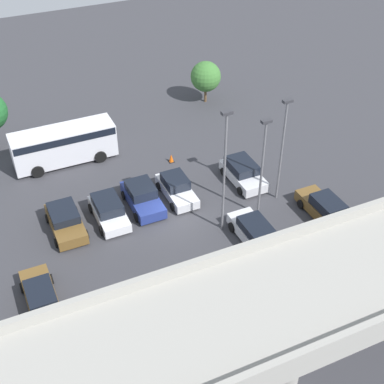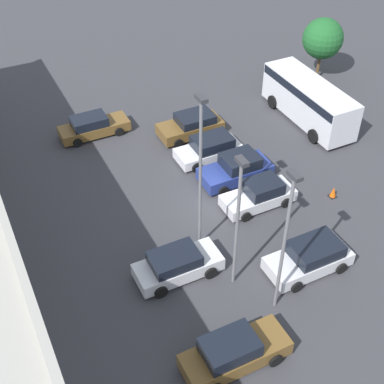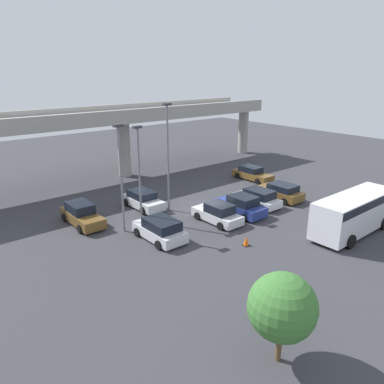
{
  "view_description": "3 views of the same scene",
  "coord_description": "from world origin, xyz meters",
  "px_view_note": "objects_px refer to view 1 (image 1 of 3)",
  "views": [
    {
      "loc": [
        10.7,
        26.8,
        24.53
      ],
      "look_at": [
        -1.52,
        0.02,
        1.98
      ],
      "focal_mm": 50.0,
      "sensor_mm": 36.0,
      "label": 1
    },
    {
      "loc": [
        -20.9,
        11.72,
        20.88
      ],
      "look_at": [
        -0.88,
        1.79,
        2.13
      ],
      "focal_mm": 50.0,
      "sensor_mm": 36.0,
      "label": 2
    },
    {
      "loc": [
        -20.8,
        -22.51,
        11.74
      ],
      "look_at": [
        0.22,
        2.73,
        0.92
      ],
      "focal_mm": 35.0,
      "sensor_mm": 36.0,
      "label": 3
    }
  ],
  "objects_px": {
    "parked_car_5": "(109,210)",
    "tree_front_left": "(206,77)",
    "parked_car_1": "(243,172)",
    "lamp_post_by_overpass": "(225,165)",
    "parked_car_4": "(142,197)",
    "parked_car_3": "(176,188)",
    "lamp_post_near_aisle": "(283,143)",
    "parked_car_0": "(325,209)",
    "shuttle_bus": "(64,143)",
    "traffic_cone": "(171,158)",
    "parked_car_2": "(255,232)",
    "lamp_post_mid_lot": "(263,161)",
    "parked_car_7": "(41,297)",
    "parked_car_6": "(65,221)"
  },
  "relations": [
    {
      "from": "parked_car_5",
      "to": "tree_front_left",
      "type": "bearing_deg",
      "value": 133.35
    },
    {
      "from": "parked_car_1",
      "to": "lamp_post_by_overpass",
      "type": "height_order",
      "value": "lamp_post_by_overpass"
    },
    {
      "from": "parked_car_4",
      "to": "parked_car_5",
      "type": "relative_size",
      "value": 1.04
    },
    {
      "from": "parked_car_3",
      "to": "lamp_post_near_aisle",
      "type": "distance_m",
      "value": 8.45
    },
    {
      "from": "parked_car_0",
      "to": "shuttle_bus",
      "type": "height_order",
      "value": "shuttle_bus"
    },
    {
      "from": "shuttle_bus",
      "to": "lamp_post_near_aisle",
      "type": "distance_m",
      "value": 17.45
    },
    {
      "from": "shuttle_bus",
      "to": "tree_front_left",
      "type": "bearing_deg",
      "value": 17.33
    },
    {
      "from": "lamp_post_near_aisle",
      "to": "traffic_cone",
      "type": "distance_m",
      "value": 10.25
    },
    {
      "from": "lamp_post_near_aisle",
      "to": "parked_car_0",
      "type": "bearing_deg",
      "value": 118.66
    },
    {
      "from": "tree_front_left",
      "to": "traffic_cone",
      "type": "height_order",
      "value": "tree_front_left"
    },
    {
      "from": "parked_car_0",
      "to": "parked_car_2",
      "type": "bearing_deg",
      "value": 90.17
    },
    {
      "from": "shuttle_bus",
      "to": "lamp_post_mid_lot",
      "type": "relative_size",
      "value": 1.06
    },
    {
      "from": "parked_car_2",
      "to": "traffic_cone",
      "type": "height_order",
      "value": "parked_car_2"
    },
    {
      "from": "parked_car_1",
      "to": "traffic_cone",
      "type": "xyz_separation_m",
      "value": [
        4.02,
        -4.68,
        -0.44
      ]
    },
    {
      "from": "parked_car_1",
      "to": "tree_front_left",
      "type": "height_order",
      "value": "tree_front_left"
    },
    {
      "from": "parked_car_3",
      "to": "parked_car_4",
      "type": "distance_m",
      "value": 2.68
    },
    {
      "from": "parked_car_1",
      "to": "lamp_post_near_aisle",
      "type": "distance_m",
      "value": 5.09
    },
    {
      "from": "lamp_post_by_overpass",
      "to": "tree_front_left",
      "type": "distance_m",
      "value": 18.79
    },
    {
      "from": "parked_car_0",
      "to": "parked_car_2",
      "type": "relative_size",
      "value": 1.09
    },
    {
      "from": "parked_car_1",
      "to": "parked_car_7",
      "type": "bearing_deg",
      "value": -70.08
    },
    {
      "from": "parked_car_2",
      "to": "parked_car_6",
      "type": "relative_size",
      "value": 1.0
    },
    {
      "from": "parked_car_7",
      "to": "lamp_post_near_aisle",
      "type": "xyz_separation_m",
      "value": [
        -18.04,
        -3.17,
        4.05
      ]
    },
    {
      "from": "lamp_post_by_overpass",
      "to": "parked_car_7",
      "type": "bearing_deg",
      "value": 7.81
    },
    {
      "from": "parked_car_1",
      "to": "parked_car_6",
      "type": "bearing_deg",
      "value": -90.2
    },
    {
      "from": "parked_car_6",
      "to": "parked_car_7",
      "type": "xyz_separation_m",
      "value": [
        2.95,
        6.13,
        -0.04
      ]
    },
    {
      "from": "parked_car_6",
      "to": "lamp_post_mid_lot",
      "type": "height_order",
      "value": "lamp_post_mid_lot"
    },
    {
      "from": "parked_car_2",
      "to": "parked_car_4",
      "type": "bearing_deg",
      "value": 39.64
    },
    {
      "from": "traffic_cone",
      "to": "parked_car_1",
      "type": "bearing_deg",
      "value": 130.66
    },
    {
      "from": "parked_car_4",
      "to": "tree_front_left",
      "type": "relative_size",
      "value": 1.11
    },
    {
      "from": "parked_car_5",
      "to": "parked_car_4",
      "type": "bearing_deg",
      "value": 99.47
    },
    {
      "from": "lamp_post_mid_lot",
      "to": "lamp_post_by_overpass",
      "type": "distance_m",
      "value": 3.18
    },
    {
      "from": "tree_front_left",
      "to": "parked_car_4",
      "type": "bearing_deg",
      "value": 48.54
    },
    {
      "from": "traffic_cone",
      "to": "parked_car_4",
      "type": "bearing_deg",
      "value": 46.84
    },
    {
      "from": "parked_car_2",
      "to": "parked_car_4",
      "type": "height_order",
      "value": "parked_car_4"
    },
    {
      "from": "shuttle_bus",
      "to": "lamp_post_mid_lot",
      "type": "height_order",
      "value": "lamp_post_mid_lot"
    },
    {
      "from": "parked_car_0",
      "to": "parked_car_6",
      "type": "height_order",
      "value": "parked_car_0"
    },
    {
      "from": "parked_car_5",
      "to": "tree_front_left",
      "type": "relative_size",
      "value": 1.06
    },
    {
      "from": "shuttle_bus",
      "to": "traffic_cone",
      "type": "distance_m",
      "value": 8.67
    },
    {
      "from": "parked_car_0",
      "to": "parked_car_1",
      "type": "height_order",
      "value": "parked_car_0"
    },
    {
      "from": "parked_car_0",
      "to": "parked_car_1",
      "type": "bearing_deg",
      "value": 26.35
    },
    {
      "from": "parked_car_1",
      "to": "parked_car_3",
      "type": "distance_m",
      "value": 5.43
    },
    {
      "from": "parked_car_6",
      "to": "shuttle_bus",
      "type": "bearing_deg",
      "value": 166.07
    },
    {
      "from": "parked_car_2",
      "to": "parked_car_3",
      "type": "relative_size",
      "value": 1.02
    },
    {
      "from": "parked_car_4",
      "to": "lamp_post_by_overpass",
      "type": "relative_size",
      "value": 0.49
    },
    {
      "from": "parked_car_3",
      "to": "tree_front_left",
      "type": "relative_size",
      "value": 1.08
    },
    {
      "from": "parked_car_3",
      "to": "parked_car_6",
      "type": "xyz_separation_m",
      "value": [
        8.4,
        0.29,
        0.01
      ]
    },
    {
      "from": "parked_car_5",
      "to": "parked_car_7",
      "type": "xyz_separation_m",
      "value": [
        5.98,
        5.96,
        -0.06
      ]
    },
    {
      "from": "lamp_post_mid_lot",
      "to": "lamp_post_by_overpass",
      "type": "height_order",
      "value": "lamp_post_by_overpass"
    },
    {
      "from": "parked_car_0",
      "to": "parked_car_2",
      "type": "height_order",
      "value": "parked_car_0"
    },
    {
      "from": "lamp_post_near_aisle",
      "to": "lamp_post_mid_lot",
      "type": "height_order",
      "value": "lamp_post_near_aisle"
    }
  ]
}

